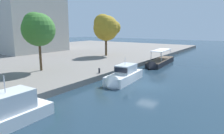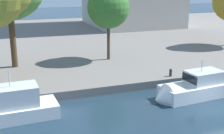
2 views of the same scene
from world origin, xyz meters
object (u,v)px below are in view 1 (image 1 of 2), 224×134
object	(u,v)px
motor_yacht_1	(123,78)
tree_2	(106,27)
tour_boat_2	(159,63)
mooring_bollard_0	(99,70)
tree_0	(38,29)

from	to	relation	value
motor_yacht_1	tree_2	xyz separation A→B (m)	(16.54, 14.87, 7.07)
motor_yacht_1	tree_2	bearing A→B (deg)	-142.77
tour_boat_2	mooring_bollard_0	distance (m)	16.25
tour_boat_2	tree_0	bearing A→B (deg)	-36.52
tree_0	mooring_bollard_0	bearing A→B (deg)	-68.34
motor_yacht_1	tour_boat_2	bearing A→B (deg)	178.26
motor_yacht_1	tree_2	world-z (taller)	tree_2
tour_boat_2	tree_0	world-z (taller)	tree_0
tour_boat_2	mooring_bollard_0	size ratio (longest dim) A/B	15.85
motor_yacht_1	mooring_bollard_0	distance (m)	4.13
tree_2	tree_0	bearing A→B (deg)	-175.43
motor_yacht_1	tour_boat_2	distance (m)	15.88
mooring_bollard_0	tree_2	world-z (taller)	tree_2
motor_yacht_1	tree_0	size ratio (longest dim) A/B	0.94
tour_boat_2	tree_0	distance (m)	24.19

